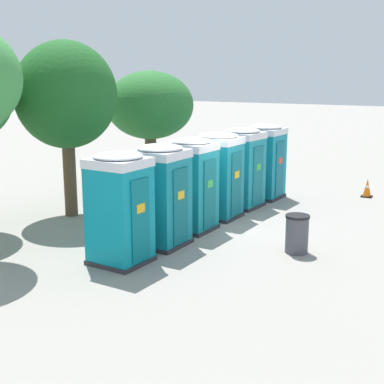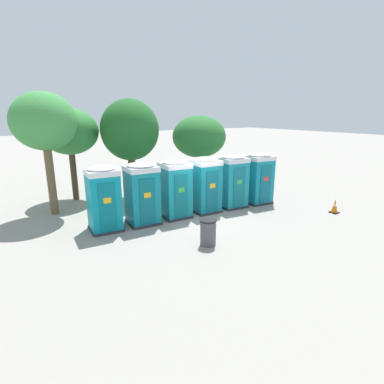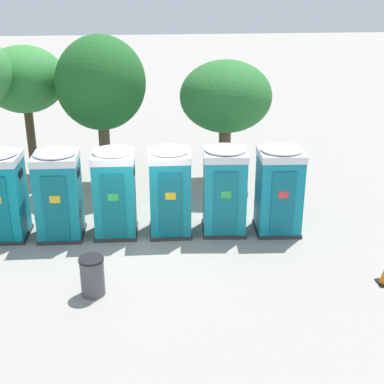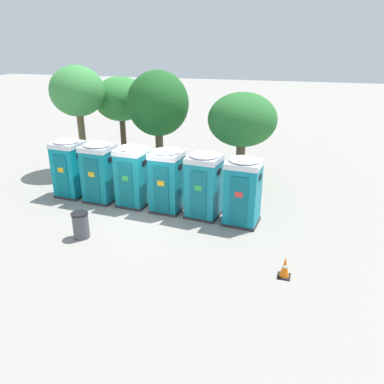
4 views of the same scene
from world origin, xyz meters
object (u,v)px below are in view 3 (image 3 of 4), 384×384
at_px(street_tree_1, 226,97).
at_px(portapotty_0, 2,194).
at_px(street_tree_3, 25,80).
at_px(trash_can, 92,276).
at_px(portapotty_2, 115,191).
at_px(street_tree_0, 101,84).
at_px(portapotty_5, 279,189).
at_px(portapotty_1, 59,194).
at_px(portapotty_3, 170,190).
at_px(portapotty_4, 224,189).

bearing_deg(street_tree_1, portapotty_0, -152.21).
xyz_separation_m(portapotty_0, street_tree_3, (-0.04, 5.09, 2.23)).
distance_m(portapotty_0, trash_can, 4.25).
bearing_deg(trash_can, street_tree_3, 107.35).
relative_size(portapotty_0, street_tree_3, 0.54).
xyz_separation_m(portapotty_2, street_tree_0, (-0.42, 3.90, 2.29)).
xyz_separation_m(portapotty_5, street_tree_1, (-0.86, 4.05, 1.79)).
bearing_deg(portapotty_1, street_tree_1, 35.13).
bearing_deg(portapotty_3, portapotty_4, -2.92).
xyz_separation_m(portapotty_2, portapotty_4, (3.06, -0.17, -0.00)).
xyz_separation_m(portapotty_2, street_tree_1, (3.72, 3.71, 1.79)).
height_order(portapotty_4, portapotty_5, same).
xyz_separation_m(street_tree_1, street_tree_3, (-6.81, 1.52, 0.44)).
distance_m(portapotty_4, street_tree_3, 8.48).
height_order(portapotty_0, portapotty_5, same).
bearing_deg(portapotty_1, street_tree_3, 106.70).
bearing_deg(trash_can, portapotty_1, 108.42).
bearing_deg(portapotty_4, portapotty_1, 177.72).
height_order(portapotty_1, portapotty_2, same).
distance_m(portapotty_2, street_tree_3, 6.47).
relative_size(portapotty_0, portapotty_4, 1.00).
bearing_deg(portapotty_3, portapotty_2, 176.68).
bearing_deg(street_tree_1, portapotty_2, -135.06).
relative_size(street_tree_1, trash_can, 4.64).
bearing_deg(street_tree_0, street_tree_3, 153.71).
relative_size(portapotty_3, portapotty_4, 1.00).
relative_size(portapotty_4, street_tree_3, 0.54).
bearing_deg(portapotty_1, trash_can, -71.58).
height_order(portapotty_4, trash_can, portapotty_4).
distance_m(portapotty_5, street_tree_0, 6.94).
distance_m(portapotty_4, street_tree_0, 5.82).
relative_size(portapotty_4, trash_can, 2.74).
bearing_deg(street_tree_0, portapotty_5, -40.33).
relative_size(portapotty_0, street_tree_1, 0.59).
height_order(portapotty_0, portapotty_4, same).
distance_m(portapotty_0, portapotty_2, 3.06).
bearing_deg(portapotty_2, portapotty_5, -4.21).
relative_size(portapotty_2, street_tree_1, 0.59).
height_order(portapotty_1, portapotty_5, same).
distance_m(portapotty_0, street_tree_3, 5.56).
relative_size(portapotty_2, portapotty_4, 1.00).
bearing_deg(portapotty_0, portapotty_1, -4.60).
xyz_separation_m(portapotty_1, portapotty_2, (1.53, -0.02, 0.00)).
relative_size(portapotty_2, street_tree_3, 0.54).
distance_m(portapotty_2, portapotty_3, 1.53).
height_order(street_tree_3, trash_can, street_tree_3).
bearing_deg(portapotty_3, street_tree_0, 115.97).
bearing_deg(trash_can, portapotty_4, 40.11).
height_order(portapotty_2, portapotty_3, same).
bearing_deg(trash_can, street_tree_1, 58.52).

